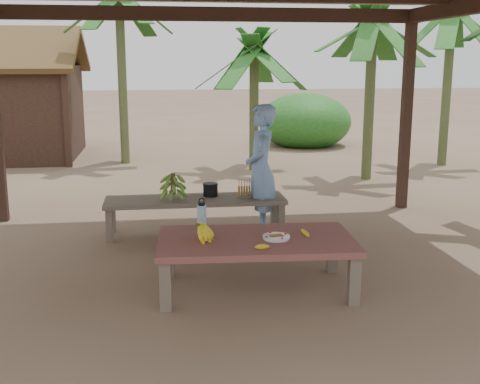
{
  "coord_description": "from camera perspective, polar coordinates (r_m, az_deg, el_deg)",
  "views": [
    {
      "loc": [
        -0.73,
        -5.87,
        2.1
      ],
      "look_at": [
        0.09,
        0.01,
        0.8
      ],
      "focal_mm": 45.0,
      "sensor_mm": 36.0,
      "label": 1
    }
  ],
  "objects": [
    {
      "name": "banana_plant_n",
      "position": [
        11.74,
        1.35,
        12.33
      ],
      "size": [
        1.8,
        1.8,
        2.58
      ],
      "color": "#596638",
      "rests_on": "ground"
    },
    {
      "name": "plate",
      "position": [
        5.53,
        3.44,
        -4.3
      ],
      "size": [
        0.25,
        0.25,
        0.04
      ],
      "color": "white",
      "rests_on": "work_table"
    },
    {
      "name": "banana_plant_nw",
      "position": [
        12.78,
        -11.38,
        16.85
      ],
      "size": [
        1.8,
        1.8,
        3.67
      ],
      "color": "#596638",
      "rests_on": "ground"
    },
    {
      "name": "work_table",
      "position": [
        5.58,
        1.52,
        -5.04
      ],
      "size": [
        1.86,
        1.11,
        0.5
      ],
      "rotation": [
        0.0,
        0.0,
        -0.06
      ],
      "color": "brown",
      "rests_on": "ground"
    },
    {
      "name": "loose_banana_side",
      "position": [
        5.68,
        6.2,
        -3.88
      ],
      "size": [
        0.07,
        0.17,
        0.04
      ],
      "primitive_type": "ellipsoid",
      "rotation": [
        0.0,
        0.0,
        0.14
      ],
      "color": "yellow",
      "rests_on": "work_table"
    },
    {
      "name": "banana_plant_ne",
      "position": [
        10.99,
        12.45,
        14.47
      ],
      "size": [
        1.8,
        1.8,
        3.05
      ],
      "color": "#596638",
      "rests_on": "ground"
    },
    {
      "name": "green_banana_stalk",
      "position": [
        7.35,
        -6.36,
        0.61
      ],
      "size": [
        0.29,
        0.29,
        0.33
      ],
      "primitive_type": null,
      "rotation": [
        0.0,
        0.0,
        -0.01
      ],
      "color": "#598C2D",
      "rests_on": "bench"
    },
    {
      "name": "loose_banana_front",
      "position": [
        5.23,
        2.12,
        -5.21
      ],
      "size": [
        0.17,
        0.11,
        0.04
      ],
      "primitive_type": "ellipsoid",
      "rotation": [
        0.0,
        0.0,
        2.01
      ],
      "color": "yellow",
      "rests_on": "work_table"
    },
    {
      "name": "ground",
      "position": [
        6.28,
        -0.8,
        -7.2
      ],
      "size": [
        80.0,
        80.0,
        0.0
      ],
      "primitive_type": "plane",
      "color": "brown",
      "rests_on": "ground"
    },
    {
      "name": "bench",
      "position": [
        7.41,
        -4.25,
        -1.01
      ],
      "size": [
        2.2,
        0.61,
        0.45
      ],
      "rotation": [
        0.0,
        0.0,
        -0.01
      ],
      "color": "brown",
      "rests_on": "ground"
    },
    {
      "name": "cooking_pot",
      "position": [
        7.49,
        -2.82,
        0.2
      ],
      "size": [
        0.18,
        0.18,
        0.15
      ],
      "primitive_type": "cylinder",
      "color": "black",
      "rests_on": "bench"
    },
    {
      "name": "water_flask",
      "position": [
        5.75,
        -3.64,
        -2.4
      ],
      "size": [
        0.09,
        0.09,
        0.33
      ],
      "color": "#3C89BC",
      "rests_on": "work_table"
    },
    {
      "name": "woman",
      "position": [
        7.4,
        1.99,
        2.18
      ],
      "size": [
        0.46,
        0.63,
        1.59
      ],
      "primitive_type": "imported",
      "rotation": [
        0.0,
        0.0,
        -1.71
      ],
      "color": "#719AD5",
      "rests_on": "ground"
    },
    {
      "name": "ripe_banana_bunch",
      "position": [
        5.48,
        -4.03,
        -3.72
      ],
      "size": [
        0.3,
        0.27,
        0.17
      ],
      "primitive_type": null,
      "rotation": [
        0.0,
        0.0,
        -0.1
      ],
      "color": "yellow",
      "rests_on": "work_table"
    },
    {
      "name": "banana_plant_far",
      "position": [
        12.96,
        19.42,
        14.86
      ],
      "size": [
        1.8,
        1.8,
        3.32
      ],
      "color": "#596638",
      "rests_on": "ground"
    },
    {
      "name": "skewer_rack",
      "position": [
        7.38,
        0.41,
        0.36
      ],
      "size": [
        0.18,
        0.08,
        0.24
      ],
      "primitive_type": null,
      "rotation": [
        0.0,
        0.0,
        -0.01
      ],
      "color": "#A57F47",
      "rests_on": "bench"
    }
  ]
}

